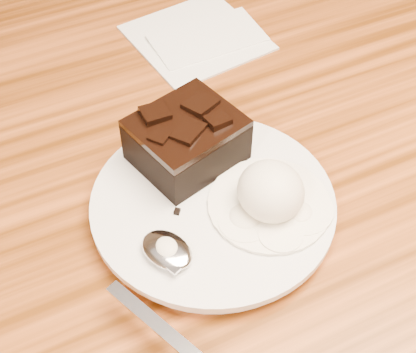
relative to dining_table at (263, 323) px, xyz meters
name	(u,v)px	position (x,y,z in m)	size (l,w,h in m)	color
dining_table	(263,323)	(0.00, 0.00, 0.00)	(1.20, 0.80, 0.75)	#502609
plate	(213,207)	(-0.11, -0.05, 0.38)	(0.22, 0.22, 0.02)	white
brownie	(187,142)	(-0.11, 0.01, 0.41)	(0.09, 0.08, 0.04)	black
ice_cream_scoop	(271,191)	(-0.07, -0.08, 0.41)	(0.06, 0.06, 0.05)	white
melt_puddle	(269,205)	(-0.07, -0.08, 0.39)	(0.11, 0.11, 0.00)	white
spoon	(167,251)	(-0.17, -0.09, 0.40)	(0.04, 0.19, 0.01)	silver
napkin	(196,37)	(-0.01, 0.19, 0.38)	(0.14, 0.14, 0.01)	white
crumb_a	(177,212)	(-0.14, -0.05, 0.40)	(0.01, 0.01, 0.00)	black
crumb_b	(233,218)	(-0.10, -0.08, 0.39)	(0.01, 0.01, 0.00)	black
crumb_c	(221,198)	(-0.10, -0.05, 0.40)	(0.01, 0.00, 0.00)	black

